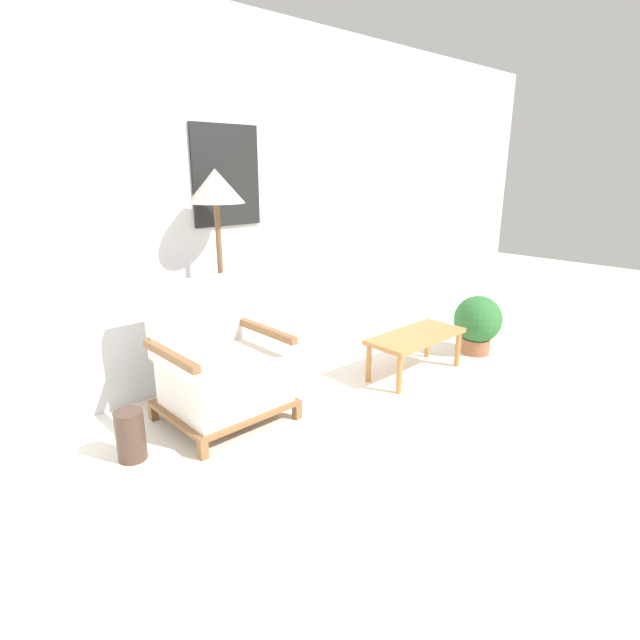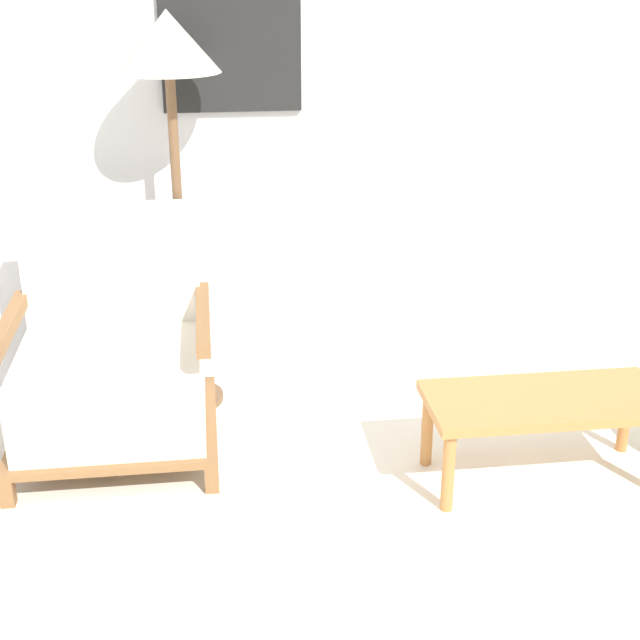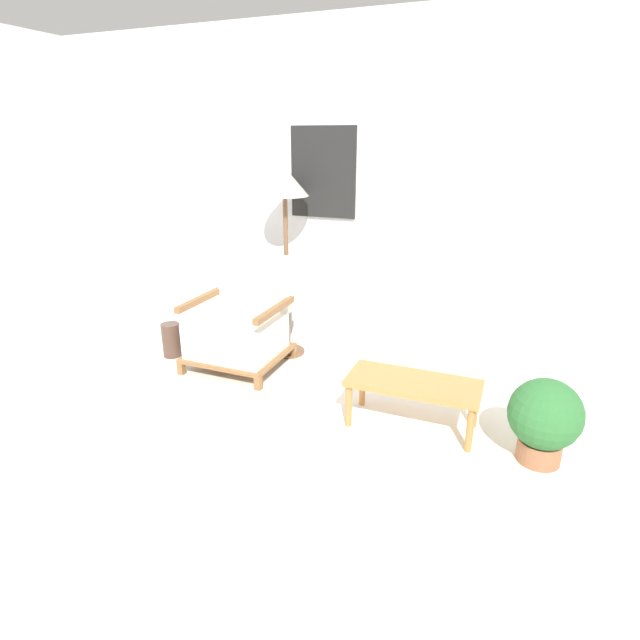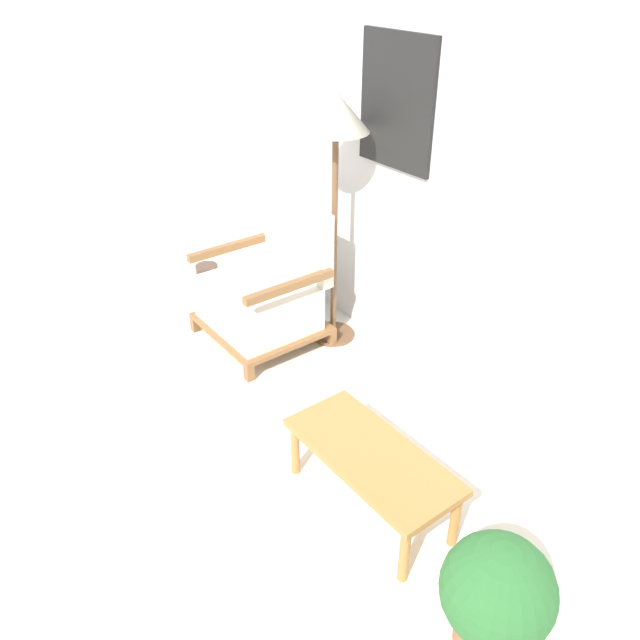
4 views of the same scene
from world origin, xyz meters
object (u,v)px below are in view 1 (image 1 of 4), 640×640
at_px(armchair, 220,372).
at_px(coffee_table, 416,340).
at_px(vase, 131,435).
at_px(potted_plant, 478,322).
at_px(floor_lamp, 217,204).

distance_m(armchair, coffee_table, 1.61).
height_order(armchair, coffee_table, armchair).
relative_size(vase, potted_plant, 0.57).
bearing_deg(coffee_table, vase, 171.14).
distance_m(floor_lamp, coffee_table, 1.85).
xyz_separation_m(floor_lamp, potted_plant, (2.07, -0.88, -1.08)).
height_order(armchair, potted_plant, armchair).
relative_size(armchair, coffee_table, 1.05).
distance_m(vase, potted_plant, 3.03).
distance_m(armchair, vase, 0.68).
distance_m(armchair, floor_lamp, 1.14).
xyz_separation_m(coffee_table, potted_plant, (0.79, -0.09, -0.00)).
relative_size(armchair, floor_lamp, 0.56).
height_order(floor_lamp, vase, floor_lamp).
height_order(floor_lamp, potted_plant, floor_lamp).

